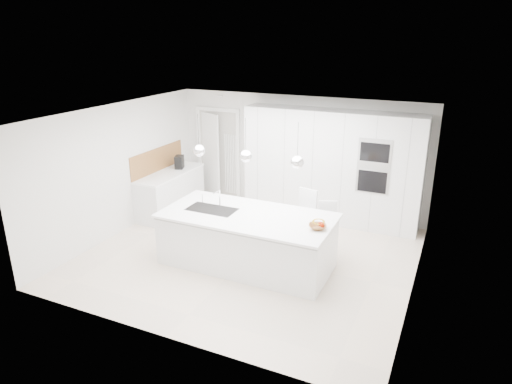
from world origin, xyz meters
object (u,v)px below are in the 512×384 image
at_px(island_base, 246,241).
at_px(bar_stool_right, 324,231).
at_px(bar_stool_left, 305,222).
at_px(espresso_machine, 179,162).
at_px(fruit_bowl, 318,227).

xyz_separation_m(island_base, bar_stool_right, (1.10, 0.82, 0.07)).
xyz_separation_m(bar_stool_left, bar_stool_right, (0.38, -0.07, -0.07)).
bearing_deg(island_base, bar_stool_left, 51.22).
relative_size(espresso_machine, bar_stool_right, 0.28).
bearing_deg(espresso_machine, bar_stool_right, -37.30).
bearing_deg(fruit_bowl, bar_stool_left, 118.84).
bearing_deg(fruit_bowl, island_base, 178.53).
distance_m(bar_stool_left, bar_stool_right, 0.40).
relative_size(espresso_machine, bar_stool_left, 0.25).
distance_m(fruit_bowl, bar_stool_right, 0.96).
bearing_deg(espresso_machine, bar_stool_left, -37.98).
distance_m(fruit_bowl, espresso_machine, 4.20).
xyz_separation_m(island_base, espresso_machine, (-2.53, 1.86, 0.61)).
bearing_deg(espresso_machine, fruit_bowl, -48.07).
distance_m(espresso_machine, bar_stool_right, 3.81).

